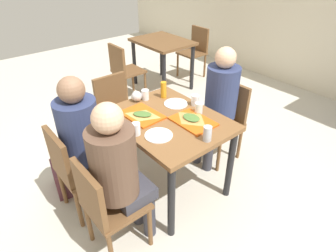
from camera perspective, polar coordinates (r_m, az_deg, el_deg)
ground_plane at (r=2.94m, az=0.00°, el=-11.66°), size 10.00×10.00×0.02m
main_table at (r=2.52m, az=0.00°, el=-0.67°), size 1.03×0.81×0.77m
chair_near_left at (r=2.49m, az=-18.23°, el=-7.73°), size 0.40×0.40×0.85m
chair_near_right at (r=2.13m, az=-12.40°, el=-14.89°), size 0.40×0.40×0.85m
chair_far_side at (r=3.10m, az=11.32°, el=1.92°), size 0.40×0.40×0.85m
chair_left_end at (r=3.25m, az=-10.25°, el=3.57°), size 0.40×0.40×0.85m
person_in_red at (r=2.39m, az=-16.20°, el=-1.90°), size 0.32×0.42×1.26m
person_in_brown_jacket at (r=2.01m, az=-9.71°, el=-8.37°), size 0.32×0.42×1.26m
person_far_side at (r=2.88m, az=10.03°, el=5.24°), size 0.32×0.42×1.26m
tray_red_near at (r=2.50m, az=-5.16°, el=2.22°), size 0.37×0.28×0.02m
tray_red_far at (r=2.41m, az=4.98°, el=0.94°), size 0.36×0.26×0.02m
paper_plate_center at (r=2.69m, az=1.56°, el=4.47°), size 0.22×0.22×0.01m
paper_plate_near_edge at (r=2.24m, az=-1.87°, el=-1.86°), size 0.22×0.22×0.01m
pizza_slice_a at (r=2.48m, az=-5.09°, el=2.28°), size 0.27×0.25×0.02m
pizza_slice_b at (r=2.42m, az=4.68°, el=1.59°), size 0.23×0.17×0.02m
plastic_cup_a at (r=2.66m, az=5.41°, el=5.12°), size 0.07×0.07×0.10m
plastic_cup_b at (r=2.24m, az=-6.39°, el=-0.58°), size 0.07×0.07×0.10m
plastic_cup_c at (r=2.76m, az=-4.55°, el=6.22°), size 0.07×0.07×0.10m
plastic_cup_d at (r=2.53m, az=6.13°, el=3.54°), size 0.07×0.07×0.10m
soda_can at (r=2.17m, az=7.84°, el=-1.51°), size 0.07×0.07×0.12m
condiment_bottle at (r=2.77m, az=-0.89°, el=7.20°), size 0.06×0.06×0.16m
foil_bundle at (r=2.73m, az=-6.26°, el=5.90°), size 0.10×0.10×0.10m
handbag at (r=2.97m, az=-20.13°, el=-9.58°), size 0.35×0.23×0.28m
background_table at (r=4.68m, az=-1.10°, el=15.09°), size 0.90×0.70×0.77m
background_chair_near at (r=4.33m, az=-8.81°, el=11.24°), size 0.40×0.40×0.85m
background_chair_far at (r=5.19m, az=5.46°, el=15.07°), size 0.40×0.40×0.85m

